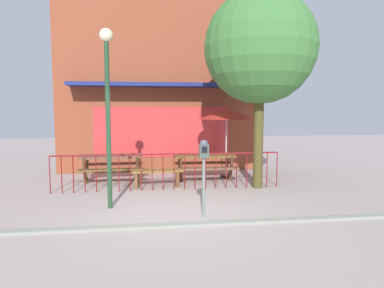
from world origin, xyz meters
The scene contains 11 objects.
ground centered at (0.00, 0.00, 0.00)m, with size 40.00×40.00×0.00m, color #A59691.
pub_storefront centered at (0.00, 5.06, 2.96)m, with size 7.05×1.28×5.96m.
patio_fence_front centered at (0.00, 1.98, 0.66)m, with size 5.95×0.04×0.97m.
picnic_table_left centered at (-1.57, 3.33, 0.61)m, with size 1.85×1.43×0.79m.
picnic_table_right centered at (1.17, 3.15, 0.61)m, with size 1.84×1.41×0.79m.
patio_umbrella centered at (1.91, 3.52, 1.98)m, with size 1.75×1.75×2.17m.
patio_bench centered at (-0.28, 2.35, 0.35)m, with size 1.42×0.42×0.48m.
parking_meter_near centered at (0.53, -0.41, 1.18)m, with size 0.18×0.17×1.52m.
street_tree centered at (2.41, 1.95, 3.70)m, with size 2.93×2.93×5.18m.
street_lamp centered at (-1.35, 0.49, 2.47)m, with size 0.28×0.28×3.76m.
curb_edge centered at (0.00, -0.88, 0.00)m, with size 9.87×0.20×0.11m, color gray.
Camera 1 is at (-0.57, -6.89, 2.09)m, focal length 32.22 mm.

